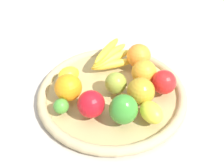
# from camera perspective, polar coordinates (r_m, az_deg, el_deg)

# --- Properties ---
(ground_plane) EXTENTS (2.40, 2.40, 0.00)m
(ground_plane) POSITION_cam_1_polar(r_m,az_deg,el_deg) (0.82, 0.00, -2.75)
(ground_plane) COLOR #B5AC9F
(ground_plane) RESTS_ON ground
(basket) EXTENTS (0.45, 0.45, 0.03)m
(basket) POSITION_cam_1_polar(r_m,az_deg,el_deg) (0.81, 0.00, -1.99)
(basket) COLOR tan
(basket) RESTS_ON ground_plane
(banana_bunch) EXTENTS (0.12, 0.16, 0.06)m
(banana_bunch) POSITION_cam_1_polar(r_m,az_deg,el_deg) (0.88, -0.25, 5.88)
(banana_bunch) COLOR yellow
(banana_bunch) RESTS_ON basket
(orange_1) EXTENTS (0.11, 0.11, 0.08)m
(orange_1) POSITION_cam_1_polar(r_m,az_deg,el_deg) (0.87, 5.81, 6.05)
(orange_1) COLOR orange
(orange_1) RESTS_ON basket
(apple_1) EXTENTS (0.09, 0.09, 0.06)m
(apple_1) POSITION_cam_1_polar(r_m,az_deg,el_deg) (0.77, 0.64, 0.07)
(apple_1) COLOR olive
(apple_1) RESTS_ON basket
(orange_2) EXTENTS (0.11, 0.11, 0.08)m
(orange_2) POSITION_cam_1_polar(r_m,az_deg,el_deg) (0.76, -9.43, -0.75)
(orange_2) COLOR orange
(orange_2) RESTS_ON basket
(apple_0) EXTENTS (0.10, 0.10, 0.07)m
(apple_0) POSITION_cam_1_polar(r_m,az_deg,el_deg) (0.78, 11.15, 0.40)
(apple_0) COLOR red
(apple_0) RESTS_ON basket
(lemon_1) EXTENTS (0.08, 0.07, 0.05)m
(lemon_1) POSITION_cam_1_polar(r_m,az_deg,el_deg) (0.71, 8.48, -6.08)
(lemon_1) COLOR yellow
(lemon_1) RESTS_ON basket
(orange_0) EXTENTS (0.09, 0.09, 0.08)m
(orange_0) POSITION_cam_1_polar(r_m,az_deg,el_deg) (0.81, 6.93, 2.52)
(orange_0) COLOR orange
(orange_0) RESTS_ON basket
(bell_pepper) EXTENTS (0.10, 0.10, 0.09)m
(bell_pepper) POSITION_cam_1_polar(r_m,az_deg,el_deg) (0.68, 2.49, -5.50)
(bell_pepper) COLOR #388C2C
(bell_pepper) RESTS_ON basket
(apple_3) EXTENTS (0.11, 0.11, 0.07)m
(apple_3) POSITION_cam_1_polar(r_m,az_deg,el_deg) (0.71, -4.51, -4.35)
(apple_3) COLOR red
(apple_3) RESTS_ON basket
(lime_0) EXTENTS (0.06, 0.06, 0.04)m
(lime_0) POSITION_cam_1_polar(r_m,az_deg,el_deg) (0.73, -10.93, -4.72)
(lime_0) COLOR #489432
(lime_0) RESTS_ON basket
(apple_2) EXTENTS (0.10, 0.10, 0.08)m
(apple_2) POSITION_cam_1_polar(r_m,az_deg,el_deg) (0.74, 6.24, -1.61)
(apple_2) COLOR #B99024
(apple_2) RESTS_ON basket
(lemon_0) EXTENTS (0.06, 0.08, 0.05)m
(lemon_0) POSITION_cam_1_polar(r_m,az_deg,el_deg) (0.82, -9.35, 1.98)
(lemon_0) COLOR yellow
(lemon_0) RESTS_ON basket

